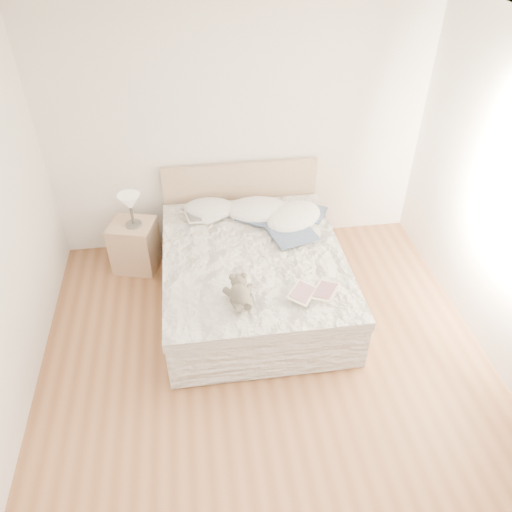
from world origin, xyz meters
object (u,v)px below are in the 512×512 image
(childrens_book, at_px, (314,292))
(teddy_bear, at_px, (240,300))
(table_lamp, at_px, (130,204))
(photo_book, at_px, (202,217))
(bed, at_px, (253,272))
(nightstand, at_px, (135,245))

(childrens_book, distance_m, teddy_bear, 0.64)
(table_lamp, distance_m, photo_book, 0.74)
(table_lamp, height_order, childrens_book, table_lamp)
(photo_book, height_order, childrens_book, same)
(table_lamp, bearing_deg, bed, -28.58)
(childrens_book, height_order, teddy_bear, teddy_bear)
(table_lamp, height_order, photo_book, table_lamp)
(bed, relative_size, nightstand, 3.83)
(nightstand, height_order, teddy_bear, teddy_bear)
(nightstand, distance_m, table_lamp, 0.54)
(childrens_book, bearing_deg, nightstand, 175.35)
(bed, relative_size, table_lamp, 5.88)
(photo_book, relative_size, childrens_book, 0.86)
(bed, xyz_separation_m, table_lamp, (-1.16, 0.63, 0.52))
(table_lamp, xyz_separation_m, photo_book, (0.72, -0.06, -0.19))
(nightstand, distance_m, teddy_bear, 1.76)
(table_lamp, relative_size, photo_book, 1.05)
(photo_book, bearing_deg, teddy_bear, -90.37)
(bed, bearing_deg, photo_book, 127.99)
(nightstand, distance_m, photo_book, 0.83)
(table_lamp, bearing_deg, childrens_book, -40.43)
(nightstand, height_order, childrens_book, childrens_book)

